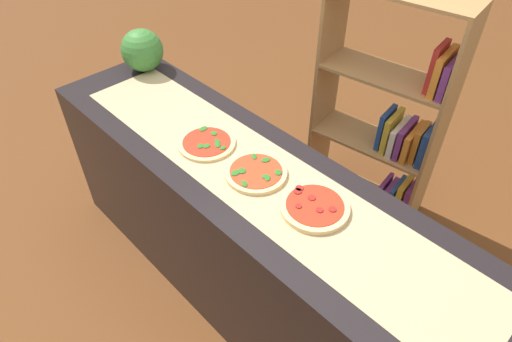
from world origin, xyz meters
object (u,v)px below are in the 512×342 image
pizza_spinach_1 (256,173)px  watermelon (142,50)px  bookshelf (392,125)px  pizza_pepperoni_2 (315,207)px  pizza_spinach_0 (207,143)px

pizza_spinach_1 → watermelon: size_ratio=1.13×
watermelon → bookshelf: 1.51m
pizza_pepperoni_2 → bookshelf: bearing=104.4°
pizza_spinach_1 → bookshelf: size_ratio=0.19×
watermelon → bookshelf: bearing=38.8°
pizza_pepperoni_2 → watermelon: watermelon is taller
watermelon → pizza_spinach_0: bearing=-13.5°
pizza_pepperoni_2 → watermelon: 1.43m
pizza_spinach_1 → watermelon: (-1.11, 0.17, 0.11)m
pizza_spinach_1 → bookshelf: bearing=88.2°
pizza_spinach_0 → watermelon: (-0.80, 0.19, 0.11)m
bookshelf → pizza_spinach_1: bearing=-91.8°
watermelon → pizza_pepperoni_2: bearing=-5.9°
pizza_spinach_1 → bookshelf: bookshelf is taller
watermelon → bookshelf: bookshelf is taller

